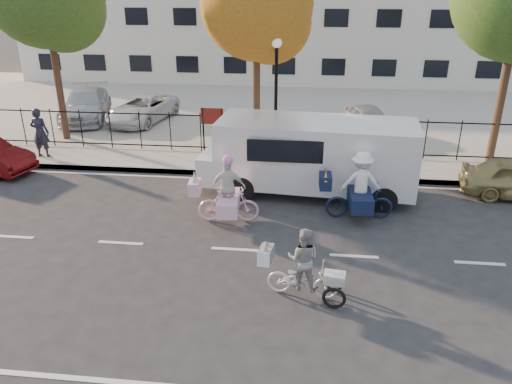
# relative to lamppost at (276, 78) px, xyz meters

# --- Properties ---
(ground) EXTENTS (120.00, 120.00, 0.00)m
(ground) POSITION_rel_lamppost_xyz_m (-0.50, -6.80, -3.11)
(ground) COLOR #333334
(road_markings) EXTENTS (60.00, 9.52, 0.01)m
(road_markings) POSITION_rel_lamppost_xyz_m (-0.50, -6.80, -3.11)
(road_markings) COLOR silver
(road_markings) RESTS_ON ground
(curb) EXTENTS (60.00, 0.10, 0.15)m
(curb) POSITION_rel_lamppost_xyz_m (-0.50, -1.75, -3.04)
(curb) COLOR #A8A399
(curb) RESTS_ON ground
(sidewalk) EXTENTS (60.00, 2.20, 0.15)m
(sidewalk) POSITION_rel_lamppost_xyz_m (-0.50, -0.70, -3.04)
(sidewalk) COLOR #A8A399
(sidewalk) RESTS_ON ground
(parking_lot) EXTENTS (60.00, 15.60, 0.15)m
(parking_lot) POSITION_rel_lamppost_xyz_m (-0.50, 8.20, -3.04)
(parking_lot) COLOR #A8A399
(parking_lot) RESTS_ON ground
(iron_fence) EXTENTS (58.00, 0.06, 1.50)m
(iron_fence) POSITION_rel_lamppost_xyz_m (-0.50, 0.40, -2.21)
(iron_fence) COLOR black
(iron_fence) RESTS_ON sidewalk
(building) EXTENTS (34.00, 10.00, 6.00)m
(building) POSITION_rel_lamppost_xyz_m (-0.50, 18.20, -0.11)
(building) COLOR silver
(building) RESTS_ON ground
(lamppost) EXTENTS (0.36, 0.36, 4.33)m
(lamppost) POSITION_rel_lamppost_xyz_m (0.00, 0.00, 0.00)
(lamppost) COLOR black
(lamppost) RESTS_ON sidewalk
(street_sign) EXTENTS (0.85, 0.06, 1.80)m
(street_sign) POSITION_rel_lamppost_xyz_m (-2.35, 0.00, -1.70)
(street_sign) COLOR black
(street_sign) RESTS_ON sidewalk
(zebra_trike) EXTENTS (1.89, 0.84, 1.61)m
(zebra_trike) POSITION_rel_lamppost_xyz_m (1.26, -8.59, -2.49)
(zebra_trike) COLOR white
(zebra_trike) RESTS_ON ground
(unicorn_bike) EXTENTS (1.98, 1.38, 1.98)m
(unicorn_bike) POSITION_rel_lamppost_xyz_m (-0.93, -5.23, -2.38)
(unicorn_bike) COLOR #EEB5C5
(unicorn_bike) RESTS_ON ground
(bull_bike) EXTENTS (2.13, 1.46, 1.98)m
(bull_bike) POSITION_rel_lamppost_xyz_m (2.73, -4.57, -2.32)
(bull_bike) COLOR #111C38
(bull_bike) RESTS_ON ground
(white_van) EXTENTS (6.78, 2.74, 2.35)m
(white_van) POSITION_rel_lamppost_xyz_m (1.36, -2.89, -1.81)
(white_van) COLOR white
(white_van) RESTS_ON ground
(pedestrian) EXTENTS (0.68, 0.46, 1.85)m
(pedestrian) POSITION_rel_lamppost_xyz_m (-8.68, -0.90, -2.04)
(pedestrian) COLOR black
(pedestrian) RESTS_ON sidewalk
(lot_car_a) EXTENTS (3.10, 5.14, 1.39)m
(lot_car_a) POSITION_rel_lamppost_xyz_m (-9.32, 4.46, -2.27)
(lot_car_a) COLOR #B9BEC2
(lot_car_a) RESTS_ON parking_lot
(lot_car_b) EXTENTS (2.80, 4.65, 1.21)m
(lot_car_b) POSITION_rel_lamppost_xyz_m (-6.52, 4.33, -2.36)
(lot_car_b) COLOR silver
(lot_car_b) RESTS_ON parking_lot
(lot_car_d) EXTENTS (2.34, 3.91, 1.25)m
(lot_car_d) POSITION_rel_lamppost_xyz_m (3.73, 3.28, -2.34)
(lot_car_d) COLOR #9B9EA2
(lot_car_d) RESTS_ON parking_lot
(tree_mid) EXTENTS (4.14, 4.14, 7.58)m
(tree_mid) POSITION_rel_lamppost_xyz_m (-0.72, 1.46, 2.20)
(tree_mid) COLOR #442D1D
(tree_mid) RESTS_ON ground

